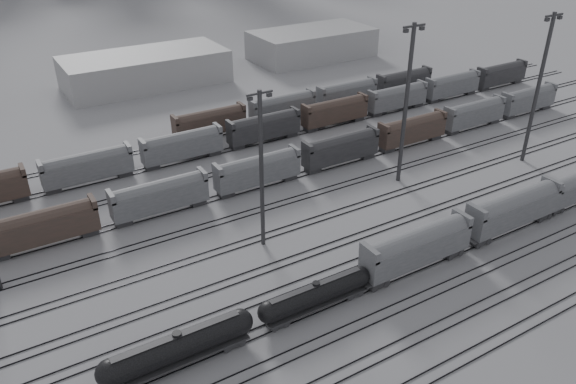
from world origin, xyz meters
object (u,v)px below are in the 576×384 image
tank_car_a (179,347)px  light_mast_c (261,168)px  tank_car_b (316,295)px  hopper_car_b (514,208)px  hopper_car_a (417,246)px

tank_car_a → light_mast_c: bearing=39.8°
light_mast_c → tank_car_b: bearing=-95.1°
tank_car_b → light_mast_c: (1.38, 15.51, 9.86)m
hopper_car_b → hopper_car_a: bearing=180.0°
tank_car_b → hopper_car_b: size_ratio=0.92×
tank_car_a → hopper_car_a: hopper_car_a is taller
tank_car_b → tank_car_a: bearing=180.0°
hopper_car_a → hopper_car_b: size_ratio=0.99×
tank_car_a → hopper_car_a: 32.91m
hopper_car_b → light_mast_c: 37.36m
tank_car_a → light_mast_c: light_mast_c is taller
tank_car_a → hopper_car_b: size_ratio=1.03×
hopper_car_a → light_mast_c: light_mast_c is taller
tank_car_b → light_mast_c: 18.43m
tank_car_a → tank_car_b: (17.21, 0.00, -0.26)m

